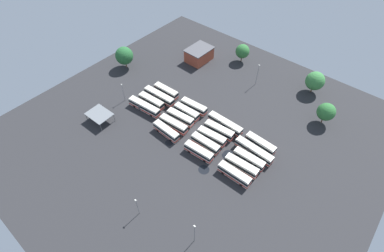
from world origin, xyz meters
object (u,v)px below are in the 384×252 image
(bus_row1_slot3, at_px, (187,112))
(lamp_post_near_entrance, at_px, (257,74))
(bus_row1_slot1, at_px, (174,124))
(tree_south_edge, at_px, (326,112))
(bus_row2_slot2, at_px, (212,137))
(bus_row3_slot0, at_px, (234,174))
(bus_row0_slot1, at_px, (144,107))
(bus_row3_slot3, at_px, (254,151))
(bus_row0_slot4, at_px, (166,91))
(maintenance_shelter, at_px, (99,114))
(tree_northeast, at_px, (315,81))
(bus_row2_slot1, at_px, (205,143))
(bus_row2_slot4, at_px, (225,124))
(lamp_post_by_building, at_px, (194,233))
(bus_row0_slot2, at_px, (151,101))
(depot_building, at_px, (199,54))
(tree_west_edge, at_px, (242,51))
(lamp_post_far_corner, at_px, (123,92))
(bus_row1_slot4, at_px, (194,107))
(bus_row2_slot3, at_px, (219,130))
(bus_row3_slot1, at_px, (241,166))
(bus_row3_slot2, at_px, (249,159))
(bus_row1_slot0, at_px, (166,131))
(tree_northwest, at_px, (124,56))
(lamp_post_mid_lot, at_px, (137,206))
(bus_row3_slot4, at_px, (260,144))
(bus_row1_slot2, at_px, (180,118))
(bus_row2_slot0, at_px, (199,152))

(bus_row1_slot3, bearing_deg, lamp_post_near_entrance, 72.89)
(bus_row1_slot1, xyz_separation_m, lamp_post_near_entrance, (9.36, 39.49, 3.40))
(tree_south_edge, bearing_deg, bus_row2_slot2, -128.03)
(bus_row3_slot0, bearing_deg, bus_row0_slot1, 176.37)
(bus_row2_slot2, bearing_deg, bus_row3_slot3, 16.24)
(bus_row0_slot4, distance_m, maintenance_shelter, 26.93)
(maintenance_shelter, distance_m, tree_northeast, 82.37)
(bus_row2_slot1, xyz_separation_m, bus_row2_slot4, (-0.22, 11.35, 0.00))
(bus_row3_slot3, distance_m, lamp_post_by_building, 34.31)
(bus_row0_slot2, bearing_deg, tree_south_edge, 31.79)
(depot_building, relative_size, tree_west_edge, 1.44)
(lamp_post_far_corner, bearing_deg, bus_row1_slot4, 28.77)
(maintenance_shelter, xyz_separation_m, lamp_post_near_entrance, (31.86, 53.97, 1.87))
(bus_row2_slot2, height_order, bus_row2_slot4, same)
(bus_row2_slot3, bearing_deg, tree_northeast, 70.32)
(bus_row3_slot0, height_order, bus_row3_slot1, same)
(bus_row2_slot2, distance_m, bus_row3_slot2, 14.65)
(bus_row1_slot0, bearing_deg, bus_row1_slot3, 93.70)
(bus_row1_slot1, height_order, lamp_post_by_building, lamp_post_by_building)
(bus_row1_slot0, bearing_deg, bus_row3_slot2, 16.55)
(maintenance_shelter, bearing_deg, bus_row1_slot3, 45.01)
(bus_row0_slot2, distance_m, tree_south_edge, 62.99)
(bus_row1_slot0, bearing_deg, tree_south_edge, 46.25)
(bus_row2_slot2, height_order, tree_northwest, tree_northwest)
(bus_row3_slot0, distance_m, bus_row3_slot2, 7.59)
(bus_row1_slot0, relative_size, lamp_post_mid_lot, 1.36)
(bus_row1_slot3, xyz_separation_m, lamp_post_near_entrance, (9.83, 31.93, 3.40))
(bus_row2_slot3, height_order, depot_building, depot_building)
(bus_row3_slot0, bearing_deg, bus_row2_slot3, 141.25)
(bus_row3_slot4, height_order, depot_building, depot_building)
(bus_row1_slot1, height_order, tree_northwest, tree_northwest)
(lamp_post_by_building, bearing_deg, bus_row1_slot4, 130.06)
(bus_row0_slot1, relative_size, bus_row2_slot4, 1.01)
(bus_row2_slot3, bearing_deg, bus_row1_slot2, -164.04)
(bus_row3_slot1, bearing_deg, tree_northeast, 88.90)
(bus_row3_slot0, bearing_deg, lamp_post_mid_lot, -116.96)
(bus_row2_slot1, distance_m, lamp_post_near_entrance, 39.44)
(bus_row1_slot1, relative_size, bus_row3_slot3, 0.82)
(bus_row1_slot4, distance_m, tree_northwest, 40.23)
(lamp_post_far_corner, bearing_deg, bus_row0_slot4, 51.93)
(bus_row2_slot4, height_order, bus_row3_slot4, same)
(bus_row3_slot2, bearing_deg, bus_row2_slot3, 165.62)
(bus_row0_slot1, bearing_deg, tree_west_edge, 78.41)
(bus_row2_slot3, xyz_separation_m, bus_row3_slot3, (13.80, 0.15, 0.00))
(bus_row1_slot0, bearing_deg, tree_west_edge, 94.77)
(bus_row2_slot0, bearing_deg, lamp_post_mid_lot, -89.87)
(bus_row0_slot4, height_order, bus_row3_slot3, same)
(bus_row1_slot3, relative_size, bus_row2_slot2, 0.97)
(bus_row1_slot2, xyz_separation_m, bus_row2_slot4, (14.04, 7.82, 0.00))
(bus_row1_slot1, height_order, bus_row2_slot0, same)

